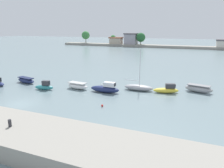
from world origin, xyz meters
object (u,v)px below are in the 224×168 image
(mooring_bollard, at_px, (10,123))
(mooring_buoy_1, at_px, (102,106))
(moored_boat_6, at_px, (167,90))
(moored_boat_7, at_px, (199,89))
(moored_boat_5, at_px, (139,87))
(moored_boat_1, at_px, (26,80))
(moored_boat_3, at_px, (77,86))
(mooring_buoy_0, at_px, (102,85))
(moored_boat_2, at_px, (44,87))
(moored_boat_4, at_px, (105,89))

(mooring_bollard, relative_size, mooring_buoy_1, 2.14)
(moored_boat_6, height_order, moored_boat_7, moored_boat_6)
(mooring_bollard, height_order, mooring_buoy_1, mooring_bollard)
(moored_boat_5, relative_size, moored_boat_7, 1.52)
(moored_boat_1, relative_size, moored_boat_3, 1.11)
(mooring_buoy_1, bearing_deg, moored_boat_7, 46.51)
(mooring_bollard, relative_size, mooring_buoy_0, 1.68)
(mooring_buoy_1, bearing_deg, moored_boat_3, 140.23)
(moored_boat_2, relative_size, moored_boat_4, 0.69)
(mooring_bollard, bearing_deg, mooring_buoy_0, 92.67)
(moored_boat_6, height_order, mooring_buoy_1, moored_boat_6)
(moored_boat_4, distance_m, moored_boat_5, 5.72)
(moored_boat_2, distance_m, moored_boat_6, 20.59)
(mooring_bollard, distance_m, moored_boat_6, 24.31)
(moored_boat_5, height_order, moored_boat_6, moored_boat_5)
(moored_boat_5, height_order, moored_boat_7, moored_boat_5)
(moored_boat_1, bearing_deg, mooring_bollard, -38.49)
(moored_boat_4, distance_m, moored_boat_7, 15.39)
(moored_boat_3, bearing_deg, moored_boat_1, -172.88)
(moored_boat_4, relative_size, mooring_buoy_0, 12.43)
(moored_boat_2, bearing_deg, moored_boat_6, 4.80)
(mooring_bollard, relative_size, moored_boat_4, 0.14)
(moored_boat_1, bearing_deg, moored_boat_7, 22.32)
(moored_boat_1, distance_m, moored_boat_7, 31.51)
(moored_boat_5, xyz_separation_m, mooring_buoy_0, (-7.00, 0.10, -0.32))
(moored_boat_5, bearing_deg, mooring_buoy_0, 177.14)
(mooring_bollard, height_order, moored_boat_1, mooring_bollard)
(moored_boat_5, relative_size, moored_boat_6, 1.65)
(moored_boat_1, relative_size, mooring_buoy_1, 14.73)
(moored_boat_4, relative_size, moored_boat_7, 1.08)
(moored_boat_1, xyz_separation_m, moored_boat_6, (26.11, 3.59, 0.02))
(mooring_bollard, height_order, moored_boat_6, mooring_bollard)
(moored_boat_3, bearing_deg, mooring_bollard, -71.03)
(moored_boat_1, bearing_deg, mooring_buoy_1, -7.08)
(mooring_buoy_1, bearing_deg, moored_boat_5, 76.45)
(moored_boat_7, bearing_deg, mooring_buoy_1, -121.26)
(moored_boat_7, distance_m, mooring_buoy_0, 16.67)
(moored_boat_2, bearing_deg, moored_boat_4, 1.60)
(mooring_bollard, distance_m, moored_boat_5, 22.40)
(moored_boat_6, height_order, mooring_buoy_0, moored_boat_6)
(mooring_buoy_0, xyz_separation_m, mooring_buoy_1, (4.67, -9.73, -0.04))
(moored_boat_6, bearing_deg, mooring_buoy_1, -143.99)
(moored_boat_2, bearing_deg, moored_boat_3, 15.76)
(moored_boat_2, distance_m, moored_boat_3, 5.61)
(mooring_buoy_0, height_order, mooring_buoy_1, mooring_buoy_0)
(mooring_bollard, distance_m, moored_boat_1, 23.95)
(moored_boat_5, distance_m, mooring_buoy_1, 9.91)
(mooring_buoy_1, bearing_deg, moored_boat_6, 54.88)
(moored_boat_6, bearing_deg, moored_boat_3, 174.29)
(moored_boat_3, bearing_deg, moored_boat_6, 19.57)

